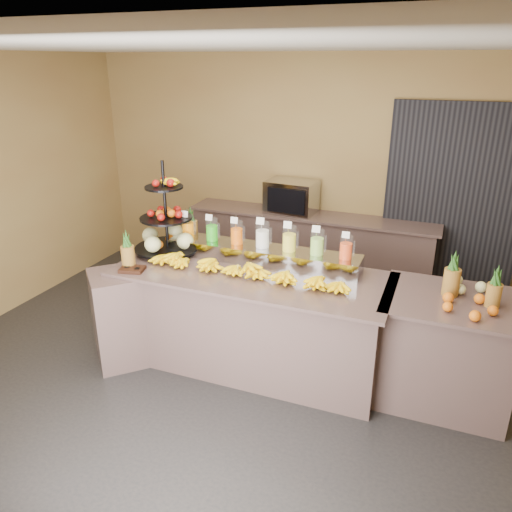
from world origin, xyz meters
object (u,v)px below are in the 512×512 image
Objects in this scene: pitcher_tray at (262,255)px; oven_warmer at (292,197)px; banana_heap at (246,268)px; right_fruit_pile at (469,297)px; fruit_stand at (171,231)px; condiment_caddy at (132,269)px.

oven_warmer is at bearing 98.61° from pitcher_tray.
banana_heap is 4.61× the size of right_fruit_pile.
oven_warmer is at bearing 96.66° from banana_heap.
fruit_stand is 4.30× the size of condiment_caddy.
right_fruit_pile reaches higher than condiment_caddy.
pitcher_tray is 1.20m from condiment_caddy.
pitcher_tray is at bearing -77.07° from oven_warmer.
right_fruit_pile is at bearing -38.67° from oven_warmer.
pitcher_tray is at bearing 172.31° from right_fruit_pile.
condiment_caddy is 2.84m from right_fruit_pile.
oven_warmer is (-2.05, 1.91, 0.13)m from right_fruit_pile.
fruit_stand is at bearing -173.61° from pitcher_tray.
oven_warmer reaches higher than condiment_caddy.
fruit_stand is at bearing 79.28° from condiment_caddy.
banana_heap reaches higher than condiment_caddy.
fruit_stand is 2.72m from right_fruit_pile.
oven_warmer is (-0.25, 1.67, 0.12)m from pitcher_tray.
fruit_stand is 1.89m from oven_warmer.
fruit_stand is (-0.90, 0.25, 0.16)m from banana_heap.
pitcher_tray is 0.93m from fruit_stand.
banana_heap is 3.29× the size of oven_warmer.
fruit_stand is (-0.92, -0.10, 0.16)m from pitcher_tray.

